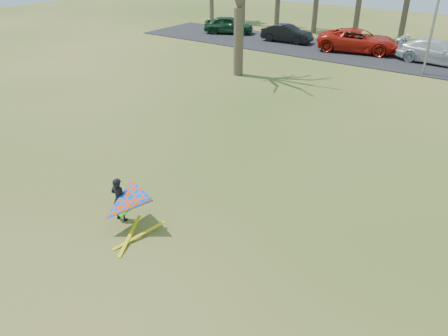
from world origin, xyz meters
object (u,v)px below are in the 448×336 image
Objects in this scene: car_2 at (358,41)px; kite_flyer at (123,204)px; streetlight at (441,3)px; car_0 at (229,25)px; car_1 at (287,33)px; car_3 at (438,52)px.

kite_flyer is (2.34, -26.98, -0.08)m from car_2.
car_0 is at bearing 168.07° from streetlight.
car_1 is 1.81× the size of kite_flyer.
car_0 reaches higher than car_1.
streetlight reaches higher than car_1.
streetlight is 1.45× the size of car_3.
car_2 is at bearing 92.87° from car_3.
kite_flyer is at bearing -175.36° from car_0.
kite_flyer is (8.57, -26.94, 0.07)m from car_1.
kite_flyer is (-3.61, -23.33, -3.62)m from streetlight.
car_0 is 1.05× the size of car_1.
streetlight reaches higher than kite_flyer.
car_2 is 27.08m from kite_flyer.
car_1 is at bearing -116.33° from car_0.
streetlight is 1.85× the size of car_1.
streetlight is at bearing -132.69° from car_2.
car_0 is 0.74× the size of car_2.
car_1 is 0.70× the size of car_2.
kite_flyer reaches higher than car_2.
car_1 is 12.07m from car_3.
car_3 is at bearing -103.15° from car_2.
car_3 is (12.06, -0.16, 0.08)m from car_1.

